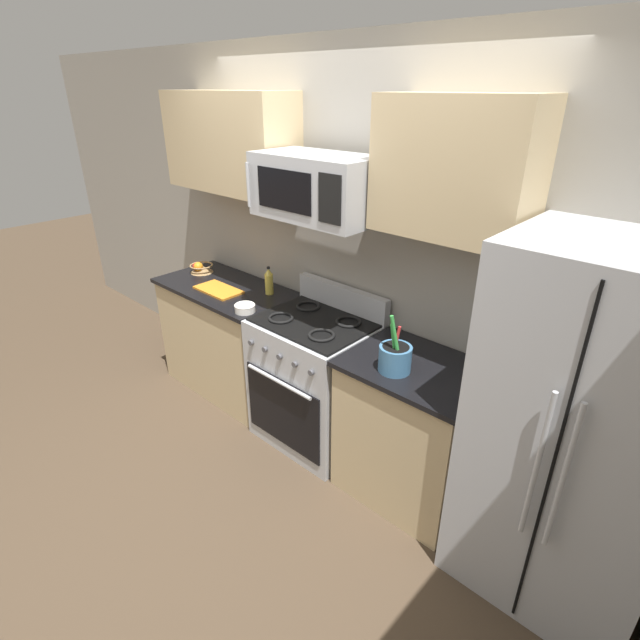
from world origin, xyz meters
TOP-DOWN VIEW (x-y plane):
  - ground_plane at (0.00, 0.00)m, footprint 16.00×16.00m
  - wall_back at (0.00, 1.05)m, footprint 8.00×0.10m
  - counter_left at (-0.96, 0.68)m, footprint 1.15×0.62m
  - range_oven at (-0.00, 0.68)m, footprint 0.76×0.66m
  - counter_right at (0.79, 0.68)m, footprint 0.80×0.62m
  - refrigerator at (1.64, 0.66)m, footprint 0.85×0.73m
  - microwave at (-0.00, 0.71)m, footprint 0.77×0.44m
  - upper_cabinets_left at (-0.97, 0.83)m, footprint 1.14×0.34m
  - upper_cabinets_right at (0.80, 0.83)m, footprint 0.79×0.34m
  - utensil_crock at (0.72, 0.55)m, footprint 0.18×0.18m
  - fruit_basket at (-1.35, 0.73)m, footprint 0.19×0.19m
  - cutting_board at (-0.92, 0.59)m, footprint 0.38×0.21m
  - bottle_oil at (-0.59, 0.81)m, footprint 0.06×0.06m
  - prep_bowl at (-0.47, 0.48)m, footprint 0.14×0.14m

SIDE VIEW (x-z plane):
  - ground_plane at x=0.00m, z-range 0.00..0.00m
  - counter_left at x=-0.96m, z-range 0.00..0.91m
  - counter_right at x=0.79m, z-range 0.00..0.91m
  - range_oven at x=0.00m, z-range -0.07..1.02m
  - refrigerator at x=1.64m, z-range 0.00..1.79m
  - cutting_board at x=-0.92m, z-range 0.91..0.93m
  - prep_bowl at x=-0.47m, z-range 0.91..0.97m
  - fruit_basket at x=-1.35m, z-range 0.90..1.00m
  - utensil_crock at x=0.72m, z-range 0.82..1.16m
  - bottle_oil at x=-0.59m, z-range 0.90..1.11m
  - wall_back at x=0.00m, z-range 0.00..2.60m
  - microwave at x=0.00m, z-range 1.60..1.97m
  - upper_cabinets_left at x=-0.97m, z-range 1.62..2.29m
  - upper_cabinets_right at x=0.80m, z-range 1.62..2.29m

